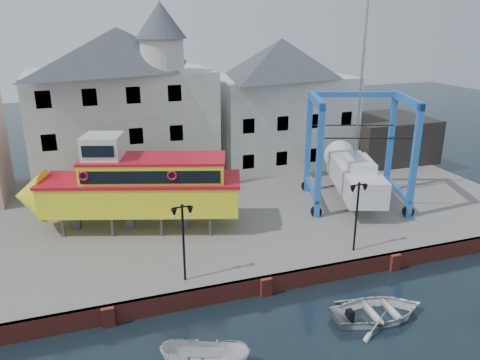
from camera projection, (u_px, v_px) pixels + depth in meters
name	position (u px, v px, depth m)	size (l,w,h in m)	color
ground	(265.00, 294.00, 24.64)	(140.00, 140.00, 0.00)	#15242C
hardstanding	(209.00, 210.00, 34.31)	(44.00, 22.00, 1.00)	#69635B
quay_wall	(265.00, 285.00, 24.57)	(44.00, 0.47, 1.00)	maroon
building_white_main	(124.00, 104.00, 37.19)	(14.00, 8.30, 14.00)	#BABAB1
building_white_right	(280.00, 103.00, 42.25)	(12.00, 8.00, 11.20)	#BABAB1
shed_dark	(384.00, 138.00, 44.71)	(8.00, 7.00, 4.00)	black
lamp_post_left	(183.00, 223.00, 23.12)	(1.12, 0.32, 4.20)	black
lamp_post_right	(358.00, 199.00, 26.20)	(1.12, 0.32, 4.20)	black
tour_boat	(128.00, 186.00, 29.21)	(14.46, 7.52, 6.14)	#59595E
travel_lift	(353.00, 167.00, 34.30)	(8.39, 10.22, 15.01)	#1F639F
motorboat_b	(378.00, 317.00, 22.74)	(3.30, 4.62, 0.96)	silver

